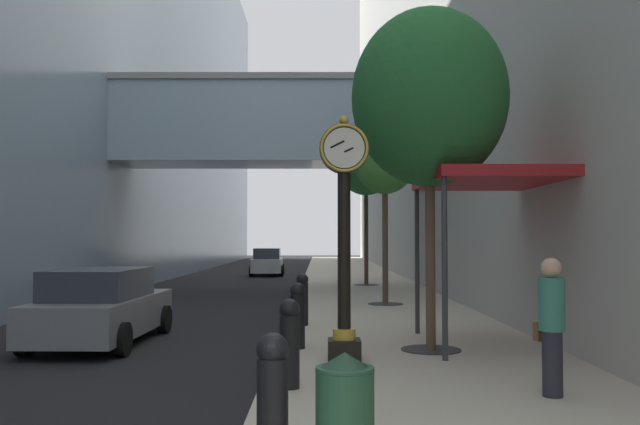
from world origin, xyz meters
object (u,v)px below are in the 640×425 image
Objects in this scene: bollard_fourth at (304,298)px; car_silver_near at (269,262)px; street_tree_mid_far at (368,160)px; bollard_second at (291,341)px; bollard_nearest at (274,399)px; street_tree_mid_near at (387,158)px; pedestrian_walking at (553,323)px; bollard_third at (299,314)px; car_grey_mid at (103,307)px; street_clock at (346,226)px; street_tree_near at (431,98)px; trash_bin at (347,411)px.

bollard_fourth is 23.74m from car_silver_near.
street_tree_mid_far is at bearing 79.77° from bollard_fourth.
bollard_nearest is at bearing -90.00° from bollard_second.
street_tree_mid_near reaches higher than car_silver_near.
pedestrian_walking is (3.44, 2.83, 0.32)m from bollard_nearest.
pedestrian_walking is at bearing -78.72° from car_silver_near.
car_grey_mid reaches higher than bollard_third.
street_clock is 10.00m from street_tree_mid_near.
street_tree_mid_near is at bearing 64.10° from bollard_fourth.
bollard_second is 0.19× the size of street_tree_near.
bollard_nearest is at bearing -62.79° from car_grey_mid.
street_clock reaches higher than bollard_second.
pedestrian_walking is 0.44× the size of car_silver_near.
street_tree_near is 1.39× the size of car_grey_mid.
bollard_fourth is (-0.83, 4.53, -1.63)m from street_clock.
street_tree_near is 0.89× the size of street_tree_mid_far.
street_tree_near is 6.04× the size of trash_bin.
bollard_nearest is at bearing -179.26° from trash_bin.
bollard_second is 0.68× the size of pedestrian_walking.
trash_bin is at bearing -94.42° from street_tree_mid_far.
street_tree_near reaches higher than bollard_third.
car_silver_near reaches higher than bollard_second.
car_grey_mid is (-4.13, 1.41, -0.01)m from bollard_third.
street_tree_mid_near is 5.52× the size of trash_bin.
bollard_fourth is 0.17× the size of street_tree_mid_far.
street_tree_near is 27.86m from car_silver_near.
car_silver_near reaches higher than bollard_fourth.
car_grey_mid is (-4.77, 8.02, 0.09)m from trash_bin.
trash_bin is (0.64, -6.61, -0.10)m from bollard_third.
street_tree_mid_far is 1.56× the size of car_grey_mid.
bollard_second is 0.17× the size of street_tree_mid_far.
car_grey_mid is at bearing -133.39° from street_tree_mid_near.
street_tree_mid_far reaches higher than bollard_third.
bollard_nearest is 0.65m from trash_bin.
bollard_nearest is 0.17× the size of street_tree_mid_far.
bollard_nearest reaches higher than trash_bin.
bollard_second is 6.27m from car_grey_mid.
bollard_fourth is at bearing 93.68° from trash_bin.
bollard_nearest is 1.00× the size of bollard_fourth.
bollard_third is at bearing 90.00° from bollard_second.
car_grey_mid is (-6.59, -15.53, -4.88)m from street_tree_mid_far.
bollard_nearest is 24.18m from street_tree_mid_far.
bollard_nearest and bollard_second have the same top height.
bollard_third is (0.00, 3.31, 0.00)m from bollard_second.
trash_bin is (0.64, -9.93, -0.10)m from bollard_fourth.
street_clock is 2.20m from bollard_third.
bollard_nearest is 9.93m from bollard_fourth.
street_tree_mid_near is at bearing -90.00° from street_tree_mid_far.
trash_bin is at bearing -84.49° from bollard_third.
street_tree_mid_near is (2.46, 15.00, 3.93)m from bollard_nearest.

